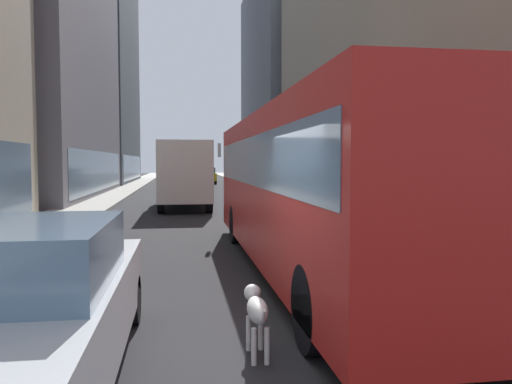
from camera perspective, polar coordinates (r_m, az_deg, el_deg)
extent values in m
plane|color=#232326|center=(40.78, -6.71, 0.40)|extent=(120.00, 120.00, 0.00)
cube|color=#ADA89E|center=(40.97, -14.70, 0.43)|extent=(2.40, 110.00, 0.15)
cube|color=#ADA89E|center=(41.36, 1.21, 0.57)|extent=(2.40, 110.00, 0.15)
cube|color=slate|center=(34.79, -27.27, 17.30)|extent=(11.18, 20.20, 21.41)
cube|color=slate|center=(32.43, -17.45, 2.32)|extent=(0.08, 18.18, 2.40)
cube|color=#4C515B|center=(56.14, -20.23, 18.61)|extent=(11.28, 20.14, 34.07)
cube|color=slate|center=(53.33, -13.96, 2.75)|extent=(0.08, 18.13, 2.40)
cube|color=slate|center=(14.21, 27.31, 0.85)|extent=(0.08, 17.63, 2.40)
cube|color=#A0937F|center=(36.69, 13.18, 14.60)|extent=(8.26, 22.59, 18.60)
cube|color=slate|center=(34.69, 6.68, 2.51)|extent=(0.08, 20.33, 2.40)
cube|color=slate|center=(59.63, 4.43, 12.74)|extent=(9.80, 22.65, 23.59)
cube|color=slate|center=(57.94, -0.33, 2.90)|extent=(0.08, 20.38, 2.40)
cube|color=red|center=(9.84, 6.62, 0.67)|extent=(2.55, 11.50, 2.75)
cube|color=slate|center=(9.83, 6.64, 3.55)|extent=(2.57, 11.04, 0.90)
cube|color=black|center=(15.49, 1.01, -2.48)|extent=(2.55, 0.16, 0.44)
cylinder|color=black|center=(13.22, -2.23, -3.72)|extent=(0.30, 1.00, 1.00)
cylinder|color=black|center=(13.65, 7.21, -3.52)|extent=(0.30, 1.00, 1.00)
cylinder|color=black|center=(5.77, 6.63, -13.16)|extent=(0.30, 1.00, 1.00)
cylinder|color=black|center=(6.71, 25.88, -11.12)|extent=(0.30, 1.00, 1.00)
cube|color=silver|center=(14.68, -4.24, 4.81)|extent=(0.08, 0.24, 0.40)
cube|color=#B7BABF|center=(5.17, -24.75, -13.20)|extent=(1.70, 4.64, 0.75)
cube|color=slate|center=(4.81, -25.71, -6.51)|extent=(1.57, 2.09, 0.55)
cylinder|color=black|center=(7.23, -26.19, -11.55)|extent=(0.22, 0.64, 0.64)
cylinder|color=black|center=(6.94, -14.16, -11.93)|extent=(0.22, 0.64, 0.64)
cube|color=black|center=(37.35, -8.38, 1.18)|extent=(1.94, 4.21, 0.75)
cube|color=slate|center=(37.12, -8.38, 2.17)|extent=(1.79, 1.89, 0.55)
cylinder|color=black|center=(39.06, -9.65, 0.71)|extent=(0.22, 0.64, 0.64)
cylinder|color=black|center=(39.07, -7.12, 0.73)|extent=(0.22, 0.64, 0.64)
cylinder|color=black|center=(35.69, -9.74, 0.46)|extent=(0.22, 0.64, 0.64)
cylinder|color=black|center=(35.70, -6.98, 0.48)|extent=(0.22, 0.64, 0.64)
cube|color=red|center=(19.19, 3.97, -0.91)|extent=(1.77, 4.03, 0.75)
cube|color=slate|center=(18.96, 4.11, 1.01)|extent=(1.63, 1.81, 0.55)
cylinder|color=black|center=(20.64, 0.89, -1.64)|extent=(0.22, 0.64, 0.64)
cylinder|color=black|center=(20.95, 5.08, -1.58)|extent=(0.22, 0.64, 0.64)
cylinder|color=black|center=(17.51, 2.63, -2.55)|extent=(0.22, 0.64, 0.64)
cylinder|color=black|center=(17.88, 7.53, -2.46)|extent=(0.22, 0.64, 0.64)
cube|color=silver|center=(46.92, -8.44, 1.63)|extent=(1.84, 4.09, 0.75)
cube|color=slate|center=(46.70, -8.45, 2.42)|extent=(1.69, 1.84, 0.55)
cylinder|color=black|center=(48.56, -9.40, 1.24)|extent=(0.22, 0.64, 0.64)
cylinder|color=black|center=(48.57, -7.49, 1.25)|extent=(0.22, 0.64, 0.64)
cylinder|color=black|center=(45.31, -9.45, 1.08)|extent=(0.22, 0.64, 0.64)
cylinder|color=black|center=(45.31, -7.41, 1.10)|extent=(0.22, 0.64, 0.64)
cube|color=yellow|center=(50.21, -5.72, 1.77)|extent=(1.80, 4.47, 0.75)
cube|color=slate|center=(49.98, -5.71, 2.50)|extent=(1.66, 2.01, 0.55)
cylinder|color=black|center=(52.01, -6.69, 1.40)|extent=(0.22, 0.64, 0.64)
cylinder|color=black|center=(52.09, -4.95, 1.42)|extent=(0.22, 0.64, 0.64)
cylinder|color=black|center=(48.37, -6.54, 1.25)|extent=(0.22, 0.64, 0.64)
cylinder|color=black|center=(48.46, -4.67, 1.27)|extent=(0.22, 0.64, 0.64)
cube|color=#19519E|center=(26.59, -8.26, 2.01)|extent=(2.30, 2.00, 2.10)
cube|color=silver|center=(22.84, -8.20, 2.41)|extent=(2.30, 5.50, 2.60)
cylinder|color=black|center=(26.65, -10.42, -0.27)|extent=(0.28, 0.90, 0.90)
cylinder|color=black|center=(26.66, -6.07, -0.23)|extent=(0.28, 0.90, 0.90)
cylinder|color=black|center=(21.17, -10.86, -1.22)|extent=(0.28, 0.90, 0.90)
cylinder|color=black|center=(21.18, -5.39, -1.17)|extent=(0.28, 0.90, 0.90)
ellipsoid|color=white|center=(5.59, 0.16, -13.38)|extent=(0.22, 0.60, 0.26)
sphere|color=white|center=(5.93, -0.42, -11.48)|extent=(0.20, 0.20, 0.20)
sphere|color=black|center=(5.93, -1.03, -11.28)|extent=(0.07, 0.07, 0.07)
sphere|color=black|center=(5.95, 0.14, -11.24)|extent=(0.07, 0.07, 0.07)
cylinder|color=white|center=(5.20, 0.86, -14.11)|extent=(0.03, 0.16, 0.19)
cylinder|color=white|center=(5.88, -0.87, -15.90)|extent=(0.06, 0.06, 0.40)
cylinder|color=white|center=(5.90, 0.53, -15.83)|extent=(0.06, 0.06, 0.40)
cylinder|color=white|center=(5.49, -0.25, -17.34)|extent=(0.06, 0.06, 0.40)
cylinder|color=white|center=(5.51, 1.26, -17.25)|extent=(0.06, 0.06, 0.40)
sphere|color=black|center=(5.68, 0.51, -12.68)|extent=(0.04, 0.04, 0.04)
sphere|color=black|center=(5.50, -0.35, -13.44)|extent=(0.04, 0.04, 0.04)
sphere|color=black|center=(5.40, 0.67, -13.30)|extent=(0.04, 0.04, 0.04)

